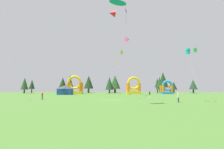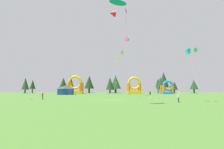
# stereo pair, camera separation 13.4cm
# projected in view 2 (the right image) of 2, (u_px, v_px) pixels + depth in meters

# --- Properties ---
(ground_plane) EXTENTS (120.00, 120.00, 0.00)m
(ground_plane) POSITION_uv_depth(u_px,v_px,m) (112.00, 100.00, 34.37)
(ground_plane) COLOR #47752D
(kite_purple_diamond) EXTENTS (4.17, 2.74, 17.00)m
(kite_purple_diamond) POSITION_uv_depth(u_px,v_px,m) (125.00, 12.00, 28.39)
(kite_purple_diamond) COLOR purple
(kite_purple_diamond) RESTS_ON ground_plane
(kite_cyan_box) EXTENTS (1.33, 3.30, 10.57)m
(kite_cyan_box) POSITION_uv_depth(u_px,v_px,m) (188.00, 51.00, 31.88)
(kite_cyan_box) COLOR #19B7CC
(kite_cyan_box) RESTS_ON ground_plane
(kite_teal_parafoil) EXTENTS (5.43, 1.83, 17.96)m
(kite_teal_parafoil) POSITION_uv_depth(u_px,v_px,m) (117.00, 3.00, 27.11)
(kite_teal_parafoil) COLOR #0C7F7A
(kite_teal_parafoil) RESTS_ON ground_plane
(kite_yellow_parafoil) EXTENTS (2.41, 6.50, 13.08)m
(kite_yellow_parafoil) POSITION_uv_depth(u_px,v_px,m) (117.00, 62.00, 62.47)
(kite_yellow_parafoil) COLOR yellow
(kite_yellow_parafoil) RESTS_ON ground_plane
(kite_lime_diamond) EXTENTS (2.68, 1.00, 12.29)m
(kite_lime_diamond) POSITION_uv_depth(u_px,v_px,m) (122.00, 53.00, 40.95)
(kite_lime_diamond) COLOR #8CD826
(kite_lime_diamond) RESTS_ON ground_plane
(kite_red_delta) EXTENTS (3.80, 13.20, 28.29)m
(kite_red_delta) POSITION_uv_depth(u_px,v_px,m) (112.00, 13.00, 52.09)
(kite_red_delta) COLOR red
(kite_red_delta) RESTS_ON ground_plane
(kite_green_box) EXTENTS (2.77, 0.80, 10.63)m
(kite_green_box) POSITION_uv_depth(u_px,v_px,m) (195.00, 50.00, 31.60)
(kite_green_box) COLOR green
(kite_green_box) RESTS_ON ground_plane
(kite_pink_delta) EXTENTS (5.96, 7.36, 22.57)m
(kite_pink_delta) POSITION_uv_depth(u_px,v_px,m) (128.00, 40.00, 62.13)
(kite_pink_delta) COLOR #EA599E
(kite_pink_delta) RESTS_ON ground_plane
(person_near_camera) EXTENTS (0.38, 0.38, 1.70)m
(person_near_camera) POSITION_uv_depth(u_px,v_px,m) (42.00, 95.00, 35.83)
(person_near_camera) COLOR #724C8C
(person_near_camera) RESTS_ON ground_plane
(person_midfield) EXTENTS (0.38, 0.38, 1.80)m
(person_midfield) POSITION_uv_depth(u_px,v_px,m) (150.00, 94.00, 41.89)
(person_midfield) COLOR silver
(person_midfield) RESTS_ON ground_plane
(person_left_edge) EXTENTS (0.35, 0.35, 1.84)m
(person_left_edge) POSITION_uv_depth(u_px,v_px,m) (178.00, 97.00, 29.52)
(person_left_edge) COLOR navy
(person_left_edge) RESTS_ON ground_plane
(inflatable_red_slide) EXTENTS (5.82, 4.20, 7.34)m
(inflatable_red_slide) POSITION_uv_depth(u_px,v_px,m) (134.00, 88.00, 67.81)
(inflatable_red_slide) COLOR yellow
(inflatable_red_slide) RESTS_ON ground_plane
(inflatable_orange_dome) EXTENTS (4.75, 4.05, 5.80)m
(inflatable_orange_dome) POSITION_uv_depth(u_px,v_px,m) (167.00, 89.00, 66.86)
(inflatable_orange_dome) COLOR #268CD8
(inflatable_orange_dome) RESTS_ON ground_plane
(inflatable_yellow_castle) EXTENTS (6.33, 4.36, 7.96)m
(inflatable_yellow_castle) POSITION_uv_depth(u_px,v_px,m) (75.00, 87.00, 69.49)
(inflatable_yellow_castle) COLOR yellow
(inflatable_yellow_castle) RESTS_ON ground_plane
(festival_tent) EXTENTS (5.39, 3.57, 3.56)m
(festival_tent) POSITION_uv_depth(u_px,v_px,m) (65.00, 90.00, 61.02)
(festival_tent) COLOR #19478C
(festival_tent) RESTS_ON ground_plane
(tree_row_0) EXTENTS (3.39, 3.39, 7.51)m
(tree_row_0) POSITION_uv_depth(u_px,v_px,m) (25.00, 84.00, 76.67)
(tree_row_0) COLOR #4C331E
(tree_row_0) RESTS_ON ground_plane
(tree_row_1) EXTENTS (2.69, 2.69, 6.55)m
(tree_row_1) POSITION_uv_depth(u_px,v_px,m) (32.00, 84.00, 76.95)
(tree_row_1) COLOR #4C331E
(tree_row_1) RESTS_ON ground_plane
(tree_row_2) EXTENTS (4.41, 4.41, 7.63)m
(tree_row_2) POSITION_uv_depth(u_px,v_px,m) (63.00, 84.00, 77.41)
(tree_row_2) COLOR #4C331E
(tree_row_2) RESTS_ON ground_plane
(tree_row_3) EXTENTS (3.37, 3.37, 8.60)m
(tree_row_3) POSITION_uv_depth(u_px,v_px,m) (70.00, 82.00, 75.37)
(tree_row_3) COLOR #4C331E
(tree_row_3) RESTS_ON ground_plane
(tree_row_4) EXTENTS (4.90, 4.90, 8.71)m
(tree_row_4) POSITION_uv_depth(u_px,v_px,m) (89.00, 82.00, 80.45)
(tree_row_4) COLOR #4C331E
(tree_row_4) RESTS_ON ground_plane
(tree_row_5) EXTENTS (4.08, 4.08, 7.85)m
(tree_row_5) POSITION_uv_depth(u_px,v_px,m) (110.00, 83.00, 77.65)
(tree_row_5) COLOR #4C331E
(tree_row_5) RESTS_ON ground_plane
(tree_row_6) EXTENTS (5.47, 5.47, 8.96)m
(tree_row_6) POSITION_uv_depth(u_px,v_px,m) (115.00, 82.00, 80.42)
(tree_row_6) COLOR #4C331E
(tree_row_6) RESTS_ON ground_plane
(tree_row_7) EXTENTS (2.61, 2.61, 7.35)m
(tree_row_7) POSITION_uv_depth(u_px,v_px,m) (158.00, 83.00, 78.89)
(tree_row_7) COLOR #4C331E
(tree_row_7) RESTS_ON ground_plane
(tree_row_8) EXTENTS (3.88, 3.88, 8.04)m
(tree_row_8) POSITION_uv_depth(u_px,v_px,m) (160.00, 83.00, 78.37)
(tree_row_8) COLOR #4C331E
(tree_row_8) RESTS_ON ground_plane
(tree_row_9) EXTENTS (4.93, 4.93, 10.15)m
(tree_row_9) POSITION_uv_depth(u_px,v_px,m) (163.00, 80.00, 76.87)
(tree_row_9) COLOR #4C331E
(tree_row_9) RESTS_ON ground_plane
(tree_row_10) EXTENTS (3.33, 3.33, 5.69)m
(tree_row_10) POSITION_uv_depth(u_px,v_px,m) (174.00, 86.00, 80.22)
(tree_row_10) COLOR #4C331E
(tree_row_10) RESTS_ON ground_plane
(tree_row_11) EXTENTS (3.79, 3.79, 6.45)m
(tree_row_11) POSITION_uv_depth(u_px,v_px,m) (193.00, 85.00, 75.95)
(tree_row_11) COLOR #4C331E
(tree_row_11) RESTS_ON ground_plane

